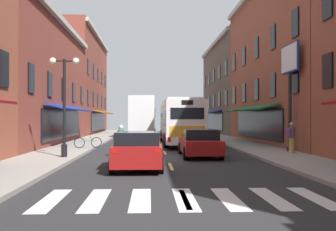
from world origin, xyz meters
TOP-DOWN VIEW (x-y plane):
  - ground_plane at (0.00, 0.00)m, footprint 34.80×80.00m
  - lane_centre_dashes at (0.00, -0.25)m, footprint 0.14×73.90m
  - crosswalk_near at (0.00, -10.00)m, footprint 7.10×2.80m
  - sidewalk_left at (-5.90, 0.00)m, footprint 3.00×80.00m
  - sidewalk_right at (5.90, 0.00)m, footprint 3.00×80.00m
  - billboard_sign at (7.05, 2.01)m, footprint 0.40×2.52m
  - transit_bus at (1.40, 10.15)m, footprint 2.65×12.51m
  - box_truck at (-1.55, 19.68)m, footprint 2.62×7.92m
  - sedan_near at (-1.35, -4.13)m, footprint 1.94×4.46m
  - sedan_mid at (1.70, 0.42)m, footprint 1.94×4.60m
  - sedan_far at (-1.40, 31.33)m, footprint 1.97×4.43m
  - motorcycle_rider at (-2.36, 0.59)m, footprint 0.62×2.07m
  - bicycle_near at (-4.72, 4.90)m, footprint 1.67×0.58m
  - pedestrian_near at (6.66, 0.74)m, footprint 0.52×0.44m
  - street_lamp_twin at (-4.98, -0.74)m, footprint 1.42×0.32m

SIDE VIEW (x-z plane):
  - ground_plane at x=0.00m, z-range -0.10..0.00m
  - lane_centre_dashes at x=0.00m, z-range 0.00..0.01m
  - crosswalk_near at x=0.00m, z-range 0.00..0.01m
  - sidewalk_left at x=-5.90m, z-range 0.00..0.14m
  - sidewalk_right at x=5.90m, z-range 0.00..0.14m
  - bicycle_near at x=-4.72m, z-range 0.05..0.96m
  - sedan_far at x=-1.40m, z-range 0.03..1.27m
  - motorcycle_rider at x=-2.36m, z-range -0.12..1.54m
  - sedan_mid at x=1.70m, z-range 0.01..1.44m
  - sedan_near at x=-1.35m, z-range 0.01..1.48m
  - pedestrian_near at x=6.66m, z-range 0.19..1.83m
  - transit_bus at x=1.40m, z-range 0.08..3.39m
  - box_truck at x=-1.55m, z-range 0.04..4.13m
  - street_lamp_twin at x=-4.98m, z-range 0.41..5.18m
  - billboard_sign at x=7.05m, z-range 1.63..7.70m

